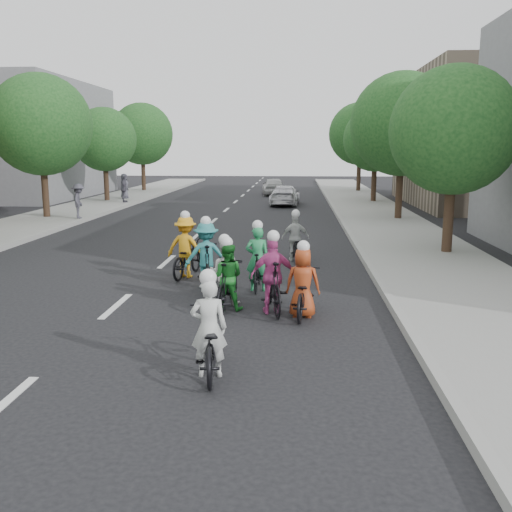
# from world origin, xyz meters

# --- Properties ---
(ground) EXTENTS (120.00, 120.00, 0.00)m
(ground) POSITION_xyz_m (0.00, 0.00, 0.00)
(ground) COLOR black
(ground) RESTS_ON ground
(curb_left) EXTENTS (0.18, 80.00, 0.18)m
(curb_left) POSITION_xyz_m (-6.05, 10.00, 0.09)
(curb_left) COLOR #999993
(curb_left) RESTS_ON ground
(sidewalk_right) EXTENTS (4.00, 80.00, 0.15)m
(sidewalk_right) POSITION_xyz_m (8.00, 10.00, 0.07)
(sidewalk_right) COLOR gray
(sidewalk_right) RESTS_ON ground
(curb_right) EXTENTS (0.18, 80.00, 0.18)m
(curb_right) POSITION_xyz_m (6.05, 10.00, 0.09)
(curb_right) COLOR #999993
(curb_right) RESTS_ON ground
(bldg_sw) EXTENTS (10.00, 14.00, 8.00)m
(bldg_sw) POSITION_xyz_m (-16.00, 28.00, 4.00)
(bldg_sw) COLOR slate
(bldg_sw) RESTS_ON ground
(bldg_se) EXTENTS (10.00, 14.00, 8.00)m
(bldg_se) POSITION_xyz_m (16.00, 24.00, 4.00)
(bldg_se) COLOR gray
(bldg_se) RESTS_ON ground
(tree_l_3) EXTENTS (4.80, 4.80, 6.93)m
(tree_l_3) POSITION_xyz_m (-8.20, 15.00, 4.52)
(tree_l_3) COLOR black
(tree_l_3) RESTS_ON ground
(tree_l_4) EXTENTS (4.00, 4.00, 5.97)m
(tree_l_4) POSITION_xyz_m (-8.20, 24.00, 3.96)
(tree_l_4) COLOR black
(tree_l_4) RESTS_ON ground
(tree_l_5) EXTENTS (4.80, 4.80, 6.93)m
(tree_l_5) POSITION_xyz_m (-8.20, 33.00, 4.52)
(tree_l_5) COLOR black
(tree_l_5) RESTS_ON ground
(tree_r_0) EXTENTS (4.00, 4.00, 5.97)m
(tree_r_0) POSITION_xyz_m (8.80, 6.60, 3.96)
(tree_r_0) COLOR black
(tree_r_0) RESTS_ON ground
(tree_r_1) EXTENTS (4.80, 4.80, 6.93)m
(tree_r_1) POSITION_xyz_m (8.80, 15.60, 4.52)
(tree_r_1) COLOR black
(tree_r_1) RESTS_ON ground
(tree_r_2) EXTENTS (4.00, 4.00, 5.97)m
(tree_r_2) POSITION_xyz_m (8.80, 24.60, 3.96)
(tree_r_2) COLOR black
(tree_r_2) RESTS_ON ground
(tree_r_3) EXTENTS (4.80, 4.80, 6.93)m
(tree_r_3) POSITION_xyz_m (8.80, 33.60, 4.52)
(tree_r_3) COLOR black
(tree_r_3) RESTS_ON ground
(cyclist_0) EXTENTS (0.87, 1.93, 1.67)m
(cyclist_0) POSITION_xyz_m (2.65, -3.65, 0.56)
(cyclist_0) COLOR black
(cyclist_0) RESTS_ON ground
(cyclist_1) EXTENTS (0.76, 1.81, 1.59)m
(cyclist_1) POSITION_xyz_m (2.48, -0.01, 0.61)
(cyclist_1) COLOR black
(cyclist_1) RESTS_ON ground
(cyclist_2) EXTENTS (1.17, 1.99, 1.80)m
(cyclist_2) POSITION_xyz_m (1.00, 3.03, 0.66)
(cyclist_2) COLOR black
(cyclist_2) RESTS_ON ground
(cyclist_3) EXTENTS (1.01, 1.97, 1.77)m
(cyclist_3) POSITION_xyz_m (3.48, -0.22, 0.66)
(cyclist_3) COLOR black
(cyclist_3) RESTS_ON ground
(cyclist_4) EXTENTS (0.83, 1.86, 1.60)m
(cyclist_4) POSITION_xyz_m (4.10, -0.44, 0.56)
(cyclist_4) COLOR black
(cyclist_4) RESTS_ON ground
(cyclist_5) EXTENTS (0.59, 1.59, 1.74)m
(cyclist_5) POSITION_xyz_m (3.02, 1.69, 0.60)
(cyclist_5) COLOR black
(cyclist_5) RESTS_ON ground
(cyclist_6) EXTENTS (0.75, 1.70, 1.58)m
(cyclist_6) POSITION_xyz_m (2.38, 0.43, 0.56)
(cyclist_6) COLOR black
(cyclist_6) RESTS_ON ground
(cyclist_7) EXTENTS (1.16, 1.91, 1.80)m
(cyclist_7) POSITION_xyz_m (1.73, 1.88, 0.70)
(cyclist_7) COLOR black
(cyclist_7) RESTS_ON ground
(cyclist_8) EXTENTS (0.89, 1.73, 1.59)m
(cyclist_8) POSITION_xyz_m (3.93, 5.52, 0.55)
(cyclist_8) COLOR black
(cyclist_8) RESTS_ON ground
(follow_car_lead) EXTENTS (1.90, 4.21, 1.20)m
(follow_car_lead) POSITION_xyz_m (3.25, 22.98, 0.60)
(follow_car_lead) COLOR silver
(follow_car_lead) RESTS_ON ground
(follow_car_trail) EXTENTS (1.88, 3.93, 1.29)m
(follow_car_trail) POSITION_xyz_m (2.22, 30.61, 0.65)
(follow_car_trail) COLOR silver
(follow_car_trail) RESTS_ON ground
(spectator_0) EXTENTS (0.86, 1.19, 1.65)m
(spectator_0) POSITION_xyz_m (-6.30, 14.34, 0.97)
(spectator_0) COLOR #464450
(spectator_0) RESTS_ON sidewalk_left
(spectator_1) EXTENTS (0.73, 1.05, 1.66)m
(spectator_1) POSITION_xyz_m (-6.63, 22.53, 0.98)
(spectator_1) COLOR #53515E
(spectator_1) RESTS_ON sidewalk_left
(spectator_2) EXTENTS (0.58, 0.83, 1.63)m
(spectator_2) POSITION_xyz_m (-7.42, 25.27, 0.97)
(spectator_2) COLOR #4F4F5C
(spectator_2) RESTS_ON sidewalk_left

